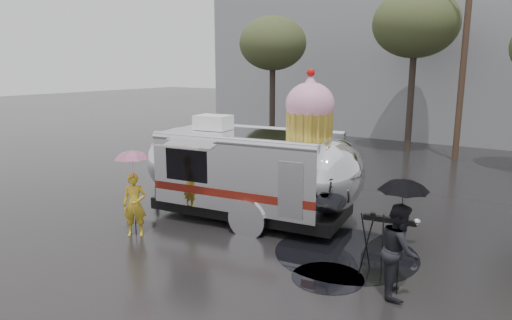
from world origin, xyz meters
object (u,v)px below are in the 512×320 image
Objects in this scene: airstream_trailer at (253,167)px; tripod at (371,239)px; person_left at (135,205)px; person_right at (399,250)px.

airstream_trailer is 4.41m from tripod.
airstream_trailer is 4.88× the size of person_left.
tripod is (-0.75, 0.60, -0.13)m from person_right.
person_left is at bearing -130.64° from airstream_trailer.
airstream_trailer reaches higher than person_left.
tripod is (5.89, 1.23, -0.05)m from person_left.
person_right reaches higher than person_left.
person_right is at bearing -31.39° from airstream_trailer.
person_left is 6.67m from person_right.
person_left is (-1.83, -2.79, -0.71)m from airstream_trailer.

